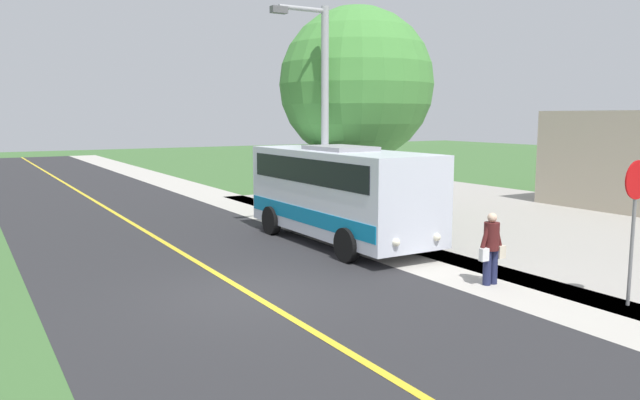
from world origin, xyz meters
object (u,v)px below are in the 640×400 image
object	(u,v)px
stop_sign	(635,207)
tree_curbside	(356,85)
street_light_pole	(321,109)
pedestrian_with_bags	(491,247)
shuttle_bus_front	(340,190)

from	to	relation	value
stop_sign	tree_curbside	world-z (taller)	tree_curbside
street_light_pole	tree_curbside	distance (m)	3.23
pedestrian_with_bags	stop_sign	world-z (taller)	stop_sign
stop_sign	tree_curbside	size ratio (longest dim) A/B	0.38
street_light_pole	tree_curbside	world-z (taller)	tree_curbside
shuttle_bus_front	tree_curbside	world-z (taller)	tree_curbside
stop_sign	pedestrian_with_bags	bearing A→B (deg)	-64.14
pedestrian_with_bags	shuttle_bus_front	bearing A→B (deg)	-85.70
pedestrian_with_bags	street_light_pole	bearing A→B (deg)	-89.79
pedestrian_with_bags	stop_sign	xyz separation A→B (m)	(-1.21, 2.50, 1.10)
pedestrian_with_bags	tree_curbside	xyz separation A→B (m)	(-2.51, -9.05, 3.97)
stop_sign	tree_curbside	distance (m)	11.96
pedestrian_with_bags	tree_curbside	world-z (taller)	tree_curbside
stop_sign	tree_curbside	bearing A→B (deg)	-96.43
shuttle_bus_front	street_light_pole	distance (m)	2.95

